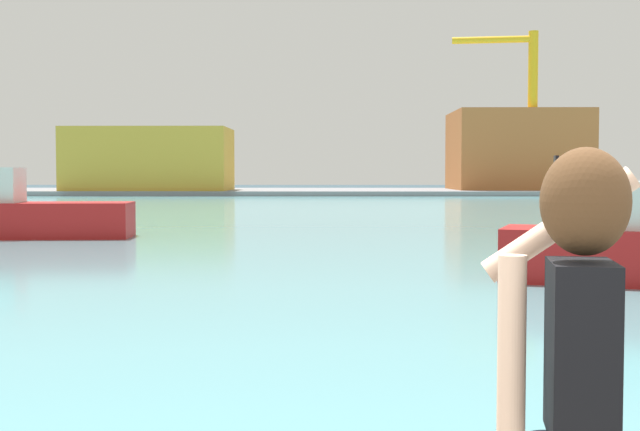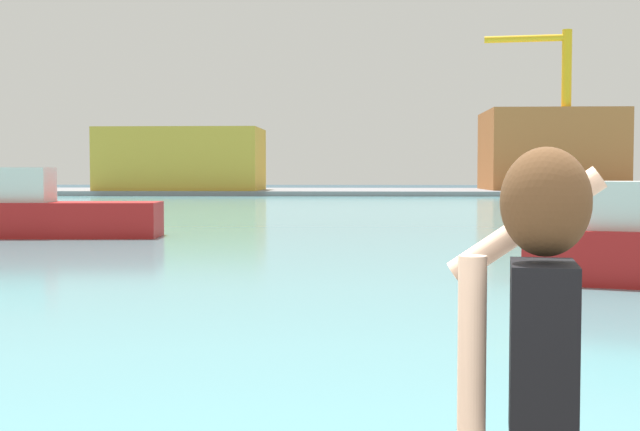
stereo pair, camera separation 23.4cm
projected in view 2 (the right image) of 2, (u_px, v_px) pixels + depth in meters
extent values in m
plane|color=#334751|center=(365.00, 211.00, 52.23)|extent=(220.00, 220.00, 0.00)
cube|color=#599EA8|center=(365.00, 210.00, 54.22)|extent=(140.00, 100.00, 0.02)
cube|color=gray|center=(365.00, 192.00, 94.10)|extent=(140.00, 20.00, 0.49)
cube|color=black|center=(543.00, 351.00, 2.70)|extent=(0.25, 0.37, 0.56)
sphere|color=#E0B293|center=(544.00, 205.00, 2.68)|extent=(0.22, 0.22, 0.22)
ellipsoid|color=#472D19|center=(546.00, 202.00, 2.66)|extent=(0.28, 0.26, 0.34)
cylinder|color=#E0B293|center=(472.00, 347.00, 2.72)|extent=(0.09, 0.09, 0.58)
cylinder|color=#E0B293|center=(525.00, 226.00, 2.91)|extent=(0.53, 0.16, 0.40)
cube|color=black|center=(525.00, 175.00, 3.02)|extent=(0.02, 0.07, 0.14)
cube|color=#B21919|center=(39.00, 220.00, 31.04)|extent=(8.74, 2.78, 1.26)
cube|color=silver|center=(8.00, 185.00, 30.96)|extent=(3.12, 1.85, 1.24)
cube|color=silver|center=(638.00, 205.00, 17.91)|extent=(2.44, 2.05, 1.00)
cube|color=gold|center=(182.00, 159.00, 90.76)|extent=(16.68, 9.38, 6.47)
cube|color=#B26633|center=(550.00, 150.00, 93.45)|extent=(13.97, 12.62, 8.50)
cylinder|color=yellow|center=(566.00, 110.00, 87.91)|extent=(1.00, 1.00, 16.35)
cylinder|color=yellow|center=(525.00, 39.00, 88.33)|extent=(8.28, 1.83, 0.70)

